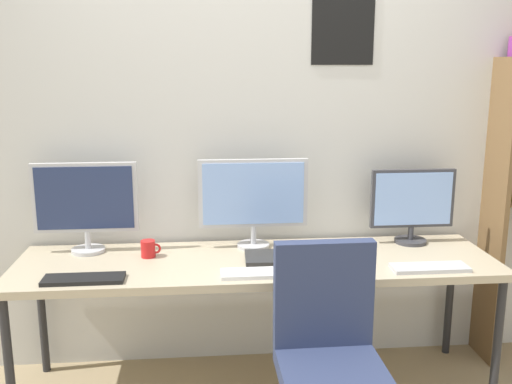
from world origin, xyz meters
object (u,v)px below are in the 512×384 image
object	(u,v)px
office_chair	(328,381)
coffee_mug	(149,249)
monitor_right	(412,203)
laptop_closed	(276,258)
monitor_left	(85,202)
keyboard_center	(261,273)
monitor_center	(253,198)
keyboard_right	(430,268)
mouse_right_side	(309,269)
keyboard_left	(84,279)
desk	(257,268)
mouse_left_side	(325,269)

from	to	relation	value
office_chair	coffee_mug	size ratio (longest dim) A/B	9.34
monitor_right	coffee_mug	size ratio (longest dim) A/B	4.50
laptop_closed	monitor_left	bearing A→B (deg)	169.48
keyboard_center	laptop_closed	bearing A→B (deg)	65.62
office_chair	laptop_closed	xyz separation A→B (m)	(-0.15, 0.63, 0.35)
monitor_left	coffee_mug	bearing A→B (deg)	-19.55
monitor_center	keyboard_right	world-z (taller)	monitor_center
office_chair	laptop_closed	size ratio (longest dim) A/B	3.09
monitor_center	keyboard_right	bearing A→B (deg)	-27.77
mouse_right_side	coffee_mug	size ratio (longest dim) A/B	0.91
monitor_center	keyboard_left	distance (m)	0.99
keyboard_right	keyboard_center	bearing A→B (deg)	180.00
office_chair	mouse_right_side	size ratio (longest dim) A/B	10.31
monitor_left	coffee_mug	world-z (taller)	monitor_left
monitor_left	mouse_right_side	distance (m)	1.24
monitor_right	keyboard_center	size ratio (longest dim) A/B	1.22
monitor_right	mouse_right_side	size ratio (longest dim) A/B	4.97
monitor_left	monitor_right	size ratio (longest dim) A/B	1.16
coffee_mug	monitor_left	bearing A→B (deg)	160.45
keyboard_right	laptop_closed	xyz separation A→B (m)	(-0.74, 0.22, 0.00)
monitor_center	monitor_right	world-z (taller)	monitor_center
keyboard_right	mouse_right_side	bearing A→B (deg)	177.41
keyboard_center	keyboard_right	size ratio (longest dim) A/B	1.02
desk	office_chair	size ratio (longest dim) A/B	2.52
monitor_right	laptop_closed	size ratio (longest dim) A/B	1.49
monitor_right	monitor_left	bearing A→B (deg)	180.00
desk	mouse_right_side	xyz separation A→B (m)	(0.24, -0.20, 0.06)
keyboard_left	office_chair	bearing A→B (deg)	-20.56
keyboard_right	monitor_right	bearing A→B (deg)	82.27
keyboard_center	keyboard_right	distance (m)	0.84
keyboard_left	laptop_closed	world-z (taller)	laptop_closed
monitor_right	coffee_mug	distance (m)	1.48
office_chair	keyboard_center	size ratio (longest dim) A/B	2.54
mouse_left_side	keyboard_right	bearing A→B (deg)	-1.33
desk	keyboard_center	bearing A→B (deg)	-90.00
monitor_left	monitor_center	xyz separation A→B (m)	(0.90, 0.00, 0.01)
keyboard_left	keyboard_right	world-z (taller)	same
keyboard_left	keyboard_right	xyz separation A→B (m)	(1.68, 0.00, 0.00)
desk	office_chair	distance (m)	0.74
monitor_center	keyboard_center	xyz separation A→B (m)	(0.00, -0.44, -0.27)
desk	laptop_closed	world-z (taller)	laptop_closed
monitor_right	keyboard_center	bearing A→B (deg)	-153.83
mouse_left_side	office_chair	bearing A→B (deg)	-99.18
keyboard_center	coffee_mug	size ratio (longest dim) A/B	3.68
office_chair	keyboard_center	distance (m)	0.59
keyboard_right	coffee_mug	xyz separation A→B (m)	(-1.41, 0.32, 0.04)
monitor_left	monitor_right	distance (m)	1.80
laptop_closed	coffee_mug	world-z (taller)	coffee_mug
mouse_left_side	monitor_left	bearing A→B (deg)	160.54
monitor_center	coffee_mug	xyz separation A→B (m)	(-0.57, -0.12, -0.24)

